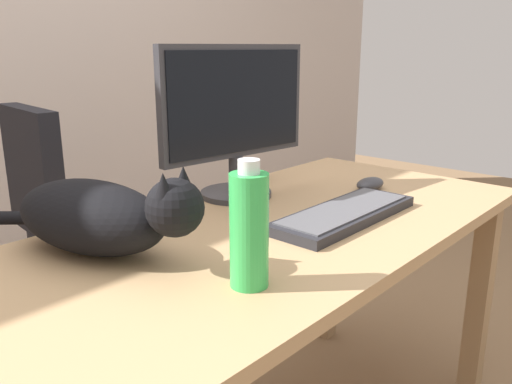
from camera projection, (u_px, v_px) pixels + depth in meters
The scene contains 7 objects.
desk at pixel (246, 273), 1.20m from camera, with size 1.66×0.69×0.71m.
office_chair at pixel (85, 259), 1.80m from camera, with size 0.48×0.48×0.94m.
monitor at pixel (236, 116), 1.42m from camera, with size 0.48×0.20×0.41m.
keyboard at pixel (344, 214), 1.28m from camera, with size 0.44×0.15×0.03m.
cat at pixel (99, 215), 1.05m from camera, with size 0.26×0.60×0.20m.
computer_mouse at pixel (370, 184), 1.54m from camera, with size 0.11×0.06×0.04m, color #333338.
water_bottle at pixel (249, 229), 0.90m from camera, with size 0.07×0.07×0.23m.
Camera 1 is at (-0.81, -0.76, 1.12)m, focal length 36.69 mm.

